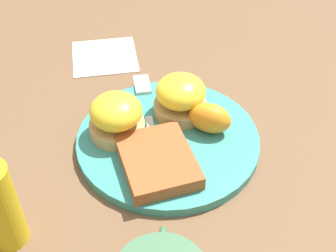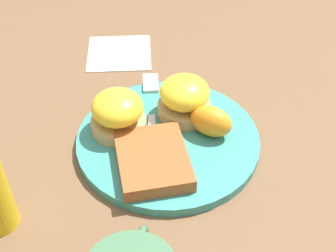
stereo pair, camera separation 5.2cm
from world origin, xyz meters
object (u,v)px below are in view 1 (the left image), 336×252
object	(u,v)px
fork	(148,113)
sandwich_benedict_left	(181,97)
hashbrown_patty	(158,161)
orange_wedge	(210,118)
sandwich_benedict_right	(116,117)

from	to	relation	value
fork	sandwich_benedict_left	bearing A→B (deg)	-83.62
hashbrown_patty	fork	distance (m)	0.10
orange_wedge	fork	xyz separation A→B (m)	(0.03, 0.09, -0.02)
sandwich_benedict_right	fork	distance (m)	0.06
orange_wedge	fork	distance (m)	0.10
sandwich_benedict_left	fork	world-z (taller)	sandwich_benedict_left
hashbrown_patty	orange_wedge	bearing A→B (deg)	-44.13
sandwich_benedict_right	hashbrown_patty	size ratio (longest dim) A/B	0.70
sandwich_benedict_right	fork	world-z (taller)	sandwich_benedict_right
sandwich_benedict_left	orange_wedge	distance (m)	0.05
sandwich_benedict_right	hashbrown_patty	xyz separation A→B (m)	(-0.06, -0.06, -0.02)
sandwich_benedict_left	sandwich_benedict_right	world-z (taller)	same
fork	hashbrown_patty	bearing A→B (deg)	-169.69
sandwich_benedict_left	sandwich_benedict_right	xyz separation A→B (m)	(-0.05, 0.09, 0.00)
hashbrown_patty	fork	bearing A→B (deg)	10.31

